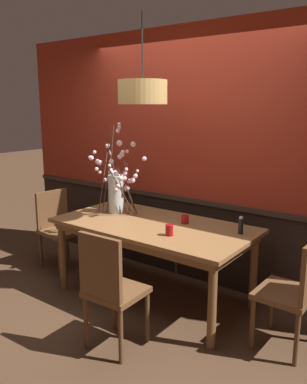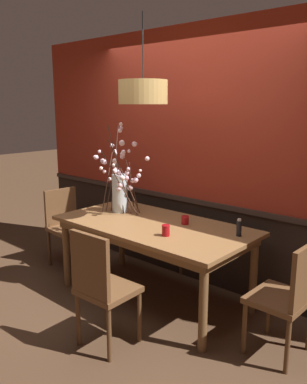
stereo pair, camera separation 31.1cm
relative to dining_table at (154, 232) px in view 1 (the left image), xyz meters
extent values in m
plane|color=#4C3321|center=(0.00, 0.00, -0.68)|extent=(24.00, 24.00, 0.00)
cube|color=black|center=(0.00, 0.69, -0.26)|extent=(4.81, 0.12, 0.85)
cube|color=#31241E|center=(0.00, 0.68, 0.19)|extent=(4.81, 0.14, 0.05)
cube|color=maroon|center=(0.00, 0.69, 1.07)|extent=(4.81, 0.12, 1.79)
cube|color=olive|center=(0.00, 0.00, 0.06)|extent=(1.89, 0.97, 0.04)
cube|color=brown|center=(0.00, 0.00, 0.00)|extent=(1.78, 0.86, 0.08)
cylinder|color=brown|center=(-0.85, -0.40, -0.32)|extent=(0.07, 0.07, 0.73)
cylinder|color=brown|center=(0.85, -0.40, -0.32)|extent=(0.07, 0.07, 0.73)
cylinder|color=brown|center=(-0.85, 0.40, -0.32)|extent=(0.07, 0.07, 0.73)
cylinder|color=brown|center=(0.85, 0.40, -0.32)|extent=(0.07, 0.07, 0.73)
cube|color=brown|center=(-1.28, -0.03, -0.24)|extent=(0.46, 0.46, 0.04)
cube|color=brown|center=(-1.47, -0.01, 0.00)|extent=(0.07, 0.41, 0.42)
cylinder|color=brown|center=(-1.08, 0.14, -0.47)|extent=(0.04, 0.04, 0.43)
cylinder|color=brown|center=(-1.11, -0.23, -0.47)|extent=(0.04, 0.04, 0.43)
cylinder|color=brown|center=(-1.44, 0.17, -0.47)|extent=(0.04, 0.04, 0.43)
cylinder|color=brown|center=(-1.47, -0.20, -0.47)|extent=(0.04, 0.04, 0.43)
cube|color=brown|center=(0.24, -0.80, -0.23)|extent=(0.42, 0.41, 0.04)
cube|color=brown|center=(0.25, -0.98, 0.03)|extent=(0.39, 0.05, 0.48)
cylinder|color=brown|center=(0.06, -0.64, -0.47)|extent=(0.04, 0.04, 0.43)
cylinder|color=brown|center=(0.41, -0.63, -0.47)|extent=(0.04, 0.04, 0.43)
cylinder|color=brown|center=(0.07, -0.97, -0.47)|extent=(0.04, 0.04, 0.43)
cylinder|color=brown|center=(0.42, -0.96, -0.47)|extent=(0.04, 0.04, 0.43)
cube|color=brown|center=(1.29, -0.03, -0.24)|extent=(0.41, 0.45, 0.04)
cylinder|color=brown|center=(1.11, -0.21, -0.47)|extent=(0.04, 0.04, 0.42)
cylinder|color=brown|center=(1.12, 0.17, -0.47)|extent=(0.04, 0.04, 0.42)
cylinder|color=brown|center=(1.45, -0.22, -0.47)|extent=(0.04, 0.04, 0.42)
cube|color=brown|center=(-0.31, 0.81, -0.22)|extent=(0.45, 0.43, 0.04)
cube|color=brown|center=(-0.29, 0.99, 0.05)|extent=(0.40, 0.07, 0.50)
cylinder|color=brown|center=(-0.15, 0.63, -0.46)|extent=(0.04, 0.04, 0.44)
cylinder|color=brown|center=(-0.50, 0.66, -0.46)|extent=(0.04, 0.04, 0.44)
cylinder|color=brown|center=(-0.12, 0.96, -0.46)|extent=(0.04, 0.04, 0.44)
cylinder|color=brown|center=(-0.47, 0.99, -0.46)|extent=(0.04, 0.04, 0.44)
cylinder|color=silver|center=(-0.55, 0.09, 0.28)|extent=(0.16, 0.16, 0.39)
cylinder|color=silver|center=(-0.55, 0.09, 0.13)|extent=(0.14, 0.14, 0.09)
cylinder|color=#472D23|center=(-0.62, 0.09, 0.53)|extent=(0.01, 0.14, 0.89)
sphere|color=silver|center=(-0.61, 0.09, 0.69)|extent=(0.04, 0.04, 0.04)
sphere|color=#FDCDDF|center=(-0.62, 0.10, 0.71)|extent=(0.04, 0.04, 0.04)
sphere|color=silver|center=(-0.64, 0.08, 0.77)|extent=(0.05, 0.05, 0.05)
sphere|color=#F4DCD2|center=(-0.63, 0.08, 0.57)|extent=(0.03, 0.03, 0.03)
sphere|color=#FFCED7|center=(-0.62, 0.10, 0.52)|extent=(0.04, 0.04, 0.04)
cylinder|color=#472D23|center=(-0.69, 0.05, 0.39)|extent=(0.08, 0.23, 0.61)
sphere|color=#FFD7D3|center=(-0.75, 0.01, 0.53)|extent=(0.04, 0.04, 0.04)
sphere|color=#FFD2DA|center=(-0.74, 0.05, 0.49)|extent=(0.04, 0.04, 0.04)
sphere|color=#F5CFE2|center=(-0.81, -0.02, 0.65)|extent=(0.04, 0.04, 0.04)
sphere|color=white|center=(-0.79, -0.01, 0.64)|extent=(0.05, 0.05, 0.05)
sphere|color=white|center=(-0.79, 0.04, 0.70)|extent=(0.04, 0.04, 0.04)
cylinder|color=#472D23|center=(-0.39, 0.01, 0.47)|extent=(0.11, 0.34, 0.77)
sphere|color=#FFCBE0|center=(-0.35, 0.00, 0.53)|extent=(0.04, 0.04, 0.04)
sphere|color=#FFC5D7|center=(-0.33, 0.00, 0.57)|extent=(0.04, 0.04, 0.04)
sphere|color=silver|center=(-0.22, -0.02, 0.82)|extent=(0.05, 0.05, 0.05)
sphere|color=#FFCBD8|center=(-0.30, -0.01, 0.74)|extent=(0.03, 0.03, 0.03)
sphere|color=#FFC8E3|center=(-0.36, 0.00, 0.47)|extent=(0.05, 0.05, 0.05)
cylinder|color=#472D23|center=(-0.45, 0.00, 0.54)|extent=(0.13, 0.20, 0.91)
sphere|color=white|center=(-0.38, -0.05, 0.93)|extent=(0.04, 0.04, 0.04)
sphere|color=#FACBE5|center=(-0.43, -0.03, 0.52)|extent=(0.05, 0.05, 0.05)
sphere|color=#FAD1DA|center=(-0.35, -0.07, 1.00)|extent=(0.04, 0.04, 0.04)
sphere|color=silver|center=(-0.41, 0.00, 0.68)|extent=(0.05, 0.05, 0.05)
sphere|color=#FFD8D8|center=(-0.41, -0.01, 0.81)|extent=(0.06, 0.06, 0.06)
sphere|color=silver|center=(-0.37, -0.04, 0.96)|extent=(0.04, 0.04, 0.04)
cylinder|color=#472D23|center=(-0.52, 0.06, 0.36)|extent=(0.12, 0.02, 0.55)
sphere|color=white|center=(-0.50, 0.03, 0.34)|extent=(0.05, 0.05, 0.05)
sphere|color=#FBC6D3|center=(-0.55, 0.02, 0.52)|extent=(0.04, 0.04, 0.04)
sphere|color=silver|center=(-0.54, 0.02, 0.51)|extent=(0.05, 0.05, 0.05)
sphere|color=#FFD1DA|center=(-0.52, 0.06, 0.33)|extent=(0.04, 0.04, 0.04)
sphere|color=#FFD4CE|center=(-0.54, 0.01, 0.62)|extent=(0.05, 0.05, 0.05)
sphere|color=silver|center=(-0.53, 0.06, 0.51)|extent=(0.03, 0.03, 0.03)
cylinder|color=#472D23|center=(-0.42, 0.14, 0.35)|extent=(0.15, 0.21, 0.54)
sphere|color=#FAD0D4|center=(-0.42, 0.12, 0.35)|extent=(0.04, 0.04, 0.04)
sphere|color=#FCC8E0|center=(-0.38, 0.15, 0.43)|extent=(0.05, 0.05, 0.05)
sphere|color=silver|center=(-0.41, 0.14, 0.41)|extent=(0.03, 0.03, 0.03)
cylinder|color=#472D23|center=(-0.42, 0.14, 0.37)|extent=(0.16, 0.33, 0.57)
sphere|color=white|center=(-0.37, 0.19, 0.47)|extent=(0.05, 0.05, 0.05)
sphere|color=#F5CCD5|center=(-0.28, 0.22, 0.65)|extent=(0.05, 0.05, 0.05)
sphere|color=silver|center=(-0.43, 0.12, 0.34)|extent=(0.06, 0.06, 0.06)
sphere|color=#F2DACF|center=(-0.32, 0.16, 0.53)|extent=(0.03, 0.03, 0.03)
sphere|color=#FFC9D4|center=(-0.41, 0.13, 0.42)|extent=(0.05, 0.05, 0.05)
cylinder|color=#472D23|center=(-0.41, -0.04, 0.42)|extent=(0.21, 0.30, 0.67)
sphere|color=white|center=(-0.40, -0.03, 0.48)|extent=(0.04, 0.04, 0.04)
sphere|color=#FFCCD2|center=(-0.41, -0.04, 0.40)|extent=(0.05, 0.05, 0.05)
sphere|color=#FDCAD6|center=(-0.25, -0.15, 0.73)|extent=(0.05, 0.05, 0.05)
sphere|color=#FBDDD5|center=(-0.34, -0.07, 0.48)|extent=(0.05, 0.05, 0.05)
sphere|color=#FFD4DA|center=(-0.44, -0.04, 0.42)|extent=(0.03, 0.03, 0.03)
sphere|color=#F8CBD9|center=(-0.24, -0.15, 0.75)|extent=(0.04, 0.04, 0.04)
cylinder|color=#472D23|center=(-0.68, 0.10, 0.37)|extent=(0.07, 0.23, 0.58)
sphere|color=#F7D2DB|center=(-0.78, 0.07, 0.59)|extent=(0.06, 0.06, 0.06)
sphere|color=#F5D5D5|center=(-0.71, 0.10, 0.40)|extent=(0.04, 0.04, 0.04)
sphere|color=silver|center=(-0.74, 0.06, 0.59)|extent=(0.05, 0.05, 0.05)
cylinder|color=#9E0F14|center=(0.24, 0.18, 0.12)|extent=(0.07, 0.07, 0.08)
torus|color=red|center=(0.24, 0.18, 0.16)|extent=(0.07, 0.07, 0.01)
cylinder|color=silver|center=(0.24, 0.18, 0.11)|extent=(0.05, 0.05, 0.04)
cylinder|color=#9E0F14|center=(0.32, -0.20, 0.13)|extent=(0.07, 0.07, 0.10)
torus|color=red|center=(0.32, -0.20, 0.17)|extent=(0.07, 0.07, 0.01)
cylinder|color=silver|center=(0.32, -0.20, 0.11)|extent=(0.05, 0.05, 0.05)
cylinder|color=black|center=(0.79, 0.21, 0.15)|extent=(0.04, 0.04, 0.13)
cylinder|color=beige|center=(0.79, 0.21, 0.22)|extent=(0.03, 0.03, 0.02)
cylinder|color=tan|center=(-0.10, -0.02, 1.29)|extent=(0.44, 0.44, 0.21)
sphere|color=#F9EAB7|center=(-0.10, -0.02, 1.26)|extent=(0.14, 0.14, 0.14)
cylinder|color=black|center=(-0.10, -0.02, 1.68)|extent=(0.01, 0.01, 0.57)
camera|label=1|loc=(2.17, -2.90, 1.18)|focal=37.40mm
camera|label=2|loc=(2.41, -2.71, 1.18)|focal=37.40mm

